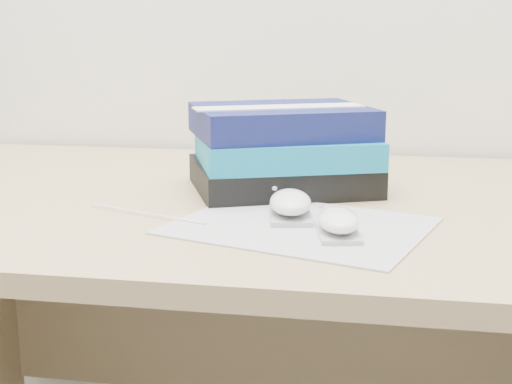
% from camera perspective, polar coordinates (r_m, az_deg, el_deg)
% --- Properties ---
extents(desk, '(1.60, 0.80, 0.73)m').
position_cam_1_polar(desk, '(1.24, 6.42, -10.47)').
color(desk, tan).
rests_on(desk, ground).
extents(mousepad, '(0.38, 0.34, 0.00)m').
position_cam_1_polar(mousepad, '(0.95, 3.55, -2.72)').
color(mousepad, '#96969E').
rests_on(mousepad, desk).
extents(mouse_rear, '(0.07, 0.11, 0.04)m').
position_cam_1_polar(mouse_rear, '(0.98, 2.76, -1.00)').
color(mouse_rear, '#A6A6A9').
rests_on(mouse_rear, mousepad).
extents(mouse_front, '(0.07, 0.10, 0.04)m').
position_cam_1_polar(mouse_front, '(0.90, 6.61, -2.42)').
color(mouse_front, '#B0B1B3').
rests_on(mouse_front, mousepad).
extents(usb_cable, '(0.19, 0.08, 0.00)m').
position_cam_1_polar(usb_cable, '(1.01, -8.81, -1.70)').
color(usb_cable, white).
rests_on(usb_cable, mousepad).
extents(book_stack, '(0.34, 0.31, 0.14)m').
position_cam_1_polar(book_stack, '(1.15, 2.16, 3.47)').
color(book_stack, black).
rests_on(book_stack, desk).
extents(pouch, '(0.13, 0.10, 0.10)m').
position_cam_1_polar(pouch, '(1.16, 0.51, 2.58)').
color(pouch, black).
rests_on(pouch, desk).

